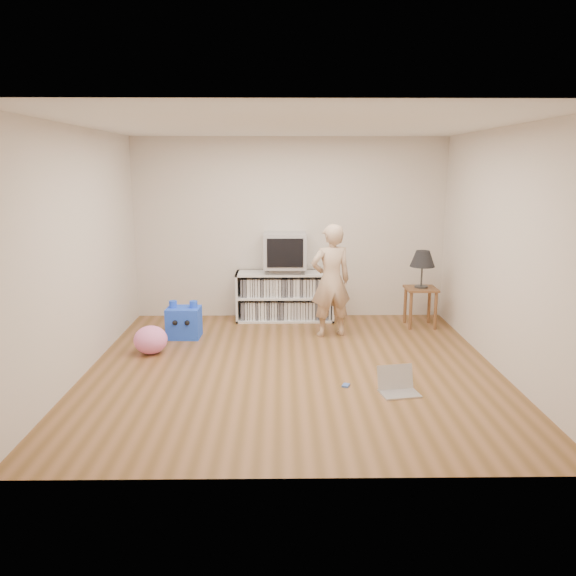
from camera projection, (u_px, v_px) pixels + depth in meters
The scene contains 13 objects.
ground at pixel (293, 368), 6.21m from camera, with size 4.50×4.50×0.00m, color brown.
walls at pixel (293, 252), 5.94m from camera, with size 4.52×4.52×2.60m.
ceiling at pixel (293, 124), 5.66m from camera, with size 4.50×4.50×0.01m, color white.
media_unit at pixel (285, 296), 8.13m from camera, with size 1.40×0.45×0.70m.
dvd_deck at pixel (285, 270), 8.03m from camera, with size 0.45×0.35×0.07m, color gray.
crt_tv at pixel (285, 250), 7.97m from camera, with size 0.60×0.53×0.50m.
side_table at pixel (421, 297), 7.76m from camera, with size 0.42×0.42×0.55m.
table_lamp at pixel (422, 260), 7.65m from camera, with size 0.34×0.34×0.52m.
person at pixel (331, 281), 7.26m from camera, with size 0.54×0.35×1.48m, color #CCAA8B.
laptop at pixel (397, 385), 5.54m from camera, with size 0.42×0.36×0.25m.
playing_cards at pixel (346, 385), 5.69m from camera, with size 0.07×0.09×0.02m, color #4466B7.
plush_blue at pixel (184, 322), 7.28m from camera, with size 0.44×0.38×0.49m.
plush_pink at pixel (151, 340), 6.66m from camera, with size 0.40×0.40×0.34m, color pink.
Camera 1 is at (-0.13, -5.88, 2.19)m, focal length 35.00 mm.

